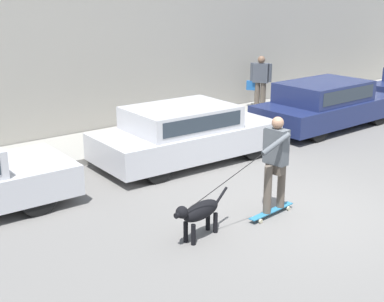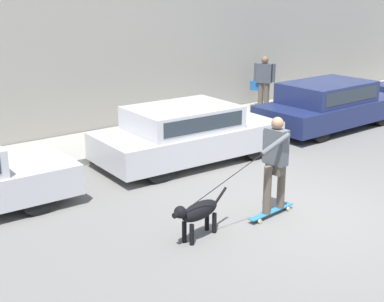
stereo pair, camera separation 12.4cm
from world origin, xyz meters
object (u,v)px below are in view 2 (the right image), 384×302
parked_car_1 (187,134)px  dog (198,212)px  pedestrian_with_bag (264,80)px  skateboarder (275,161)px  parked_car_2 (329,105)px

parked_car_1 → dog: 3.70m
parked_car_1 → pedestrian_with_bag: pedestrian_with_bag is taller
dog → pedestrian_with_bag: pedestrian_with_bag is taller
dog → skateboarder: size_ratio=0.51×
parked_car_1 → parked_car_2: 4.67m
skateboarder → pedestrian_with_bag: size_ratio=1.54×
parked_car_2 → skateboarder: 6.13m
parked_car_1 → skateboarder: bearing=-98.7°
parked_car_2 → dog: size_ratio=3.51×
dog → skateboarder: bearing=164.5°
parked_car_1 → dog: bearing=-122.4°
skateboarder → dog: bearing=-8.9°
dog → parked_car_1: bearing=-136.4°
dog → pedestrian_with_bag: bearing=-153.2°
parked_car_1 → pedestrian_with_bag: bearing=28.5°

